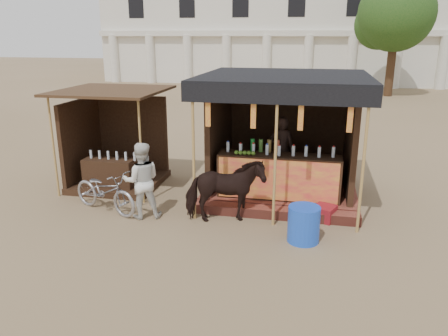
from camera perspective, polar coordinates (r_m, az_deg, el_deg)
ground at (r=7.54m, az=-2.54°, el=-11.56°), size 120.00×120.00×0.00m
main_stall at (r=10.12m, az=7.60°, el=2.09°), size 3.60×3.61×2.78m
secondary_stall at (r=11.13m, az=-14.40°, el=2.16°), size 2.40×2.40×2.38m
cow at (r=8.62m, az=0.10°, el=-3.01°), size 1.69×1.16×1.30m
motorbike at (r=9.52m, az=-15.31°, el=-2.91°), size 1.83×1.21×0.91m
bystander at (r=8.95m, az=-10.71°, el=-1.64°), size 0.93×0.83×1.57m
blue_barrel at (r=8.05m, az=10.37°, el=-7.23°), size 0.68×0.68×0.67m
red_crate at (r=9.09m, az=12.98°, el=-5.76°), size 0.53×0.54×0.30m
cooler at (r=9.58m, az=12.27°, el=-3.98°), size 0.74×0.61×0.46m
background_building at (r=36.53m, az=6.34°, el=17.51°), size 26.00×7.45×8.18m
tree at (r=28.86m, az=21.13°, el=17.99°), size 4.50×4.40×7.00m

